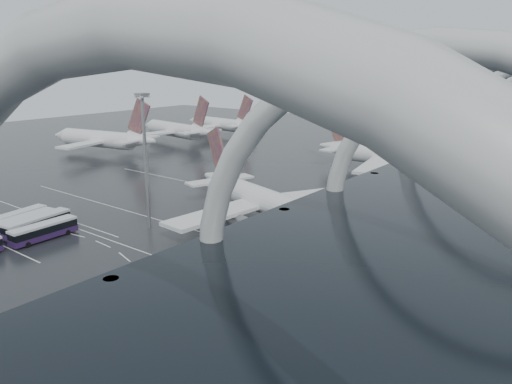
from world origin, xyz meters
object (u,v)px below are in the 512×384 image
Objects in this scene: jet_remote_west at (104,139)px; bus_row_near_b at (25,222)px; bus_row_near_d at (44,231)px; jet_remote_mid at (177,130)px; airliner_main at (269,203)px; airliner_gate_b at (396,158)px; bus_row_near_a at (19,218)px; gse_cart_belly_a at (300,242)px; van_curve_c at (83,361)px; gse_cart_belly_d at (380,253)px; jet_remote_far at (222,124)px; floodlight_mast at (145,145)px; airliner_gate_c at (452,140)px; bus_row_near_c at (37,224)px; gse_cart_belly_e at (312,215)px.

bus_row_near_b is at bearing 122.31° from jet_remote_west.
jet_remote_mid is at bearing 31.48° from bus_row_near_d.
airliner_gate_b is (1.42, 61.89, 0.17)m from airliner_main.
jet_remote_mid reaches higher than bus_row_near_a.
airliner_main is 4.03× the size of bus_row_near_d.
airliner_gate_b is 4.24× the size of bus_row_near_b.
bus_row_near_b is at bearing 83.11° from bus_row_near_d.
gse_cart_belly_a is at bearing 154.67° from jet_remote_mid.
van_curve_c reaches higher than gse_cart_belly_d.
jet_remote_far is 1.59× the size of floodlight_mast.
bus_row_near_c is at bearing -98.34° from airliner_gate_c.
bus_row_near_a is 0.46× the size of floodlight_mast.
van_curve_c is at bearing -79.60° from airliner_gate_c.
jet_remote_far reaches higher than van_curve_c.
airliner_main is 3.76× the size of bus_row_near_c.
floodlight_mast reaches higher than gse_cart_belly_a.
bus_row_near_c is 6.51× the size of gse_cart_belly_a.
van_curve_c is 1.85× the size of gse_cart_belly_e.
bus_row_near_d is 5.34× the size of gse_cart_belly_d.
jet_remote_west is 3.61× the size of bus_row_near_d.
airliner_gate_c is 27.45× the size of gse_cart_belly_a.
airliner_main is at bearing -60.84° from bus_row_near_a.
bus_row_near_a is (52.38, -121.00, -3.19)m from jet_remote_far.
airliner_main is at bearing -42.66° from bus_row_near_d.
gse_cart_belly_e is at bearing 114.60° from gse_cart_belly_a.
airliner_main is at bearing 43.23° from floodlight_mast.
airliner_gate_b is 22.11× the size of gse_cart_belly_d.
floodlight_mast is (-22.73, -119.22, 11.77)m from airliner_gate_c.
bus_row_near_a is (-45.02, -134.94, -3.62)m from airliner_gate_c.
airliner_gate_b is 4.34× the size of bus_row_near_a.
airliner_gate_c is at bearing -25.32° from bus_row_near_b.
gse_cart_belly_d is (58.58, 30.55, -1.19)m from bus_row_near_c.
jet_remote_far is 18.93× the size of gse_cart_belly_e.
bus_row_near_b is 5.63× the size of gse_cart_belly_e.
bus_row_near_b is at bearing -107.32° from bus_row_near_a.
floodlight_mast is (15.03, 15.65, 15.18)m from bus_row_near_c.
floodlight_mast is at bearing 138.59° from jet_remote_west.
airliner_gate_c is 4.52× the size of bus_row_near_d.
airliner_gate_c is 105.42m from jet_remote_mid.
jet_remote_west reaches higher than gse_cart_belly_a.
bus_row_near_b is (-41.49, -135.41, -3.57)m from airliner_gate_c.
van_curve_c is at bearing -120.53° from bus_row_near_a.
bus_row_near_c is at bearing 136.49° from van_curve_c.
jet_remote_west reaches higher than jet_remote_far.
bus_row_near_d is 3.12× the size of van_curve_c.
airliner_gate_c is at bearing -166.99° from jet_remote_far.
airliner_main is at bearing -56.29° from bus_row_near_b.
gse_cart_belly_e is (44.63, 42.12, -1.03)m from bus_row_near_a.
gse_cart_belly_e is at bearing -49.37° from bus_row_near_c.
jet_remote_west is 85.73m from bus_row_near_c.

